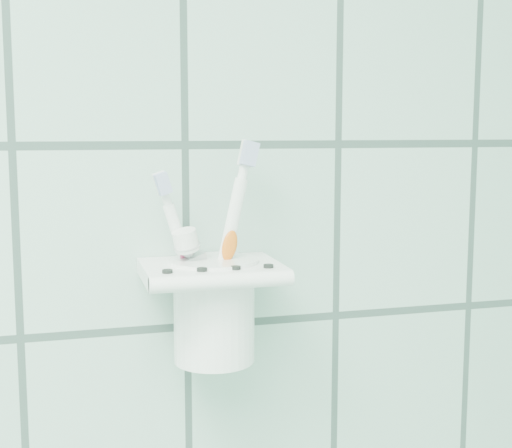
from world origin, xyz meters
The scene contains 6 objects.
holder_bracket centered at (0.66, 1.15, 1.31)m, with size 0.13×0.10×0.04m.
cup centered at (0.66, 1.16, 1.28)m, with size 0.09×0.09×0.10m.
toothbrush_pink centered at (0.67, 1.17, 1.33)m, with size 0.06×0.02×0.18m.
toothbrush_blue centered at (0.66, 1.17, 1.33)m, with size 0.02×0.07×0.18m.
toothbrush_orange centered at (0.65, 1.15, 1.34)m, with size 0.06×0.03×0.21m.
toothpaste_tube centered at (0.66, 1.17, 1.31)m, with size 0.05×0.04×0.13m.
Camera 1 is at (0.53, 0.50, 1.45)m, focal length 50.00 mm.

